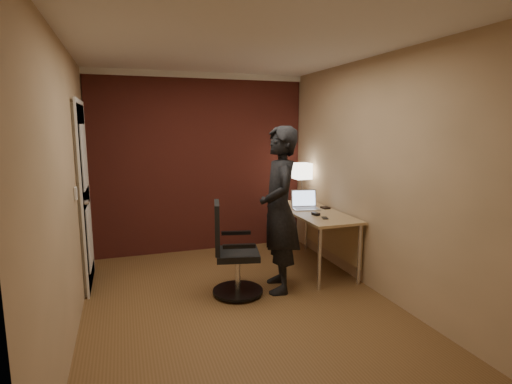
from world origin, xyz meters
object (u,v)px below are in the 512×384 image
at_px(laptop, 305,204).
at_px(phone, 325,218).
at_px(desk_lamp, 302,172).
at_px(mouse, 316,214).
at_px(office_chair, 232,255).
at_px(wallet, 325,208).
at_px(person, 279,210).
at_px(desk, 318,220).

distance_m(laptop, phone, 0.58).
bearing_deg(desk_lamp, mouse, -104.38).
bearing_deg(office_chair, wallet, 22.46).
bearing_deg(mouse, phone, -91.59).
height_order(desk_lamp, person, person).
xyz_separation_m(desk, phone, (-0.13, -0.42, 0.13)).
bearing_deg(wallet, desk, -154.36).
height_order(wallet, office_chair, office_chair).
distance_m(office_chair, person, 0.70).
bearing_deg(wallet, mouse, -133.28).
relative_size(desk_lamp, laptop, 1.44).
xyz_separation_m(desk, mouse, (-0.15, -0.24, 0.14)).
bearing_deg(phone, person, -153.38).
distance_m(desk_lamp, phone, 1.16).
bearing_deg(mouse, desk, 48.34).
relative_size(laptop, mouse, 3.73).
xyz_separation_m(desk, person, (-0.73, -0.53, 0.29)).
distance_m(desk, laptop, 0.27).
xyz_separation_m(desk, wallet, (0.14, 0.07, 0.14)).
relative_size(wallet, office_chair, 0.11).
bearing_deg(mouse, wallet, 37.05).
bearing_deg(desk_lamp, wallet, -83.50).
bearing_deg(person, phone, 111.92).
relative_size(mouse, wallet, 0.91).
relative_size(phone, wallet, 1.05).
bearing_deg(phone, desk, 90.21).
height_order(desk_lamp, office_chair, desk_lamp).
bearing_deg(person, desk_lamp, 157.66).
bearing_deg(mouse, laptop, 73.90).
distance_m(desk, phone, 0.46).
height_order(desk, phone, phone).
distance_m(desk_lamp, laptop, 0.63).
bearing_deg(person, mouse, 128.16).
distance_m(desk_lamp, wallet, 0.71).
height_order(laptop, mouse, laptop).
bearing_deg(office_chair, laptop, 30.11).
bearing_deg(wallet, phone, -118.70).
bearing_deg(office_chair, person, -1.44).
height_order(desk_lamp, mouse, desk_lamp).
relative_size(desk, desk_lamp, 2.80).
bearing_deg(person, office_chair, -79.17).
bearing_deg(person, wallet, 136.46).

